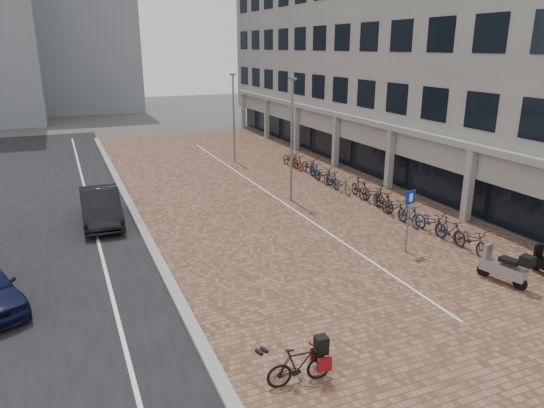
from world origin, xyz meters
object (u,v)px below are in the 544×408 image
at_px(car_dark, 101,206).
at_px(parking_sign, 409,211).
at_px(scooter_front, 504,266).
at_px(hero_bike, 299,365).

distance_m(car_dark, parking_sign, 13.43).
distance_m(car_dark, scooter_front, 16.68).
bearing_deg(parking_sign, hero_bike, -156.95).
bearing_deg(hero_bike, car_dark, 17.05).
bearing_deg(hero_bike, scooter_front, -72.38).
bearing_deg(scooter_front, parking_sign, 96.58).
height_order(hero_bike, scooter_front, scooter_front).
xyz_separation_m(car_dark, parking_sign, (10.60, -8.20, 0.90)).
bearing_deg(car_dark, parking_sign, -36.58).
xyz_separation_m(hero_bike, scooter_front, (8.65, 2.13, 0.11)).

